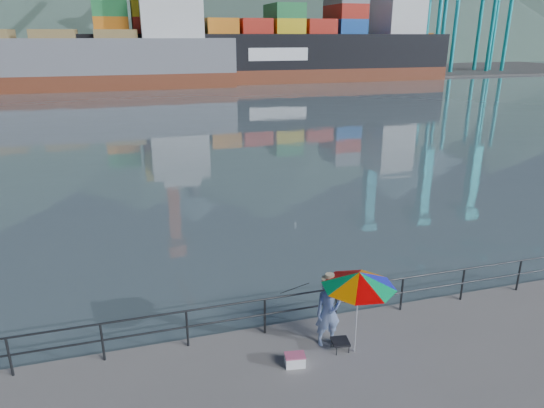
{
  "coord_description": "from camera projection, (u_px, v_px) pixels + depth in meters",
  "views": [
    {
      "loc": [
        -1.89,
        -8.8,
        7.38
      ],
      "look_at": [
        2.46,
        6.0,
        2.0
      ],
      "focal_mm": 32.0,
      "sensor_mm": 36.0,
      "label": 1
    }
  ],
  "objects": [
    {
      "name": "cooler_bag",
      "position": [
        295.0,
        361.0,
        11.41
      ],
      "size": [
        0.5,
        0.37,
        0.26
      ],
      "primitive_type": "cube",
      "rotation": [
        0.0,
        0.0,
        -0.15
      ],
      "color": "white",
      "rests_on": "ground"
    },
    {
      "name": "far_dock",
      "position": [
        187.0,
        74.0,
        97.82
      ],
      "size": [
        200.0,
        40.0,
        0.4
      ],
      "primitive_type": "cube",
      "color": "#514F4C",
      "rests_on": "ground"
    },
    {
      "name": "harbor_water",
      "position": [
        132.0,
        65.0,
        128.68
      ],
      "size": [
        500.0,
        280.0,
        0.0
      ],
      "primitive_type": "cube",
      "color": "#50646B",
      "rests_on": "ground"
    },
    {
      "name": "folding_stool",
      "position": [
        340.0,
        345.0,
        11.96
      ],
      "size": [
        0.48,
        0.48,
        0.28
      ],
      "color": "black",
      "rests_on": "ground"
    },
    {
      "name": "fishing_rod",
      "position": [
        293.0,
        317.0,
        13.4
      ],
      "size": [
        0.28,
        1.59,
        1.13
      ],
      "primitive_type": "cylinder",
      "rotation": [
        0.96,
        0.0,
        0.16
      ],
      "color": "black",
      "rests_on": "ground"
    },
    {
      "name": "bulk_carrier",
      "position": [
        76.0,
        59.0,
        71.11
      ],
      "size": [
        50.18,
        8.69,
        14.5
      ],
      "color": "brown",
      "rests_on": "ground"
    },
    {
      "name": "beach_umbrella",
      "position": [
        359.0,
        279.0,
        11.31
      ],
      "size": [
        2.16,
        2.16,
        2.18
      ],
      "color": "white",
      "rests_on": "ground"
    },
    {
      "name": "fisherman",
      "position": [
        328.0,
        312.0,
        11.99
      ],
      "size": [
        0.67,
        0.45,
        1.8
      ],
      "primitive_type": "imported",
      "rotation": [
        0.0,
        0.0,
        -0.03
      ],
      "color": "#184491",
      "rests_on": "ground"
    },
    {
      "name": "container_ship",
      "position": [
        279.0,
        45.0,
        83.08
      ],
      "size": [
        63.52,
        10.59,
        18.1
      ],
      "color": "brown",
      "rests_on": "ground"
    },
    {
      "name": "container_stacks",
      "position": [
        302.0,
        56.0,
        104.09
      ],
      "size": [
        58.0,
        8.4,
        7.8
      ],
      "color": "gray",
      "rests_on": "ground"
    },
    {
      "name": "guardrail",
      "position": [
        227.0,
        322.0,
        12.27
      ],
      "size": [
        22.0,
        0.06,
        1.03
      ],
      "color": "#2D3033",
      "rests_on": "ground"
    }
  ]
}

